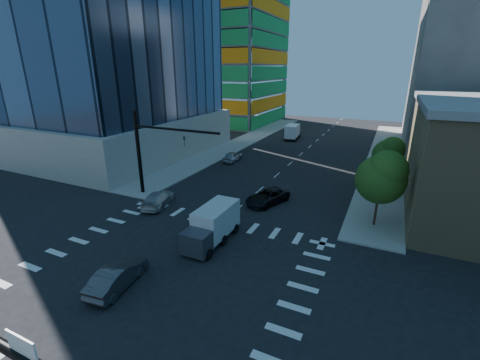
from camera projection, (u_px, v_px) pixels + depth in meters
The scene contains 14 objects.
ground at pixel (160, 277), 21.54m from camera, with size 160.00×160.00×0.00m, color black.
road_markings at pixel (160, 276), 21.53m from camera, with size 20.00×20.00×0.01m, color silver.
sidewalk_ne at pixel (385, 157), 50.64m from camera, with size 5.00×60.00×0.15m, color gray.
sidewalk_nw at pixel (242, 142), 60.71m from camera, with size 5.00×60.00×0.15m, color gray.
construction_building at pixel (224, 19), 77.39m from camera, with size 25.16×34.50×70.60m.
signal_mast_nw at pixel (149, 147), 33.58m from camera, with size 10.20×0.40×9.00m.
tree_south at pixel (383, 177), 26.78m from camera, with size 4.16×4.16×6.82m.
tree_north at pixel (389, 153), 37.14m from camera, with size 3.54×3.52×5.78m.
car_nb_far at pixel (268, 197), 33.06m from camera, with size 2.37×5.15×1.43m, color black.
car_sb_near at pixel (158, 199), 32.52m from camera, with size 2.04×5.01×1.45m, color #BDBDBD.
car_sb_mid at pixel (233, 156), 48.17m from camera, with size 1.77×4.40×1.50m, color #AFB2B8.
car_sb_cross at pixel (118, 276), 20.35m from camera, with size 1.62×4.64×1.53m, color #424246.
box_truck_near at pixel (211, 229), 25.30m from camera, with size 2.34×5.44×2.85m.
box_truck_far at pixel (293, 132), 63.41m from camera, with size 2.81×5.68×2.89m.
Camera 1 is at (12.65, -14.16, 13.22)m, focal length 24.00 mm.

